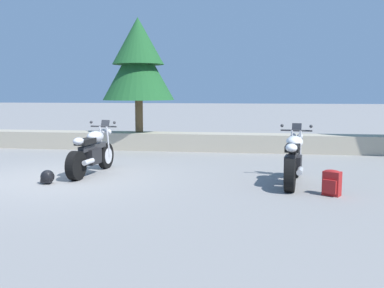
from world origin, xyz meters
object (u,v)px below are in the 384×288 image
Objects in this scene: motorcycle_white_centre at (294,160)px; rider_backpack at (332,182)px; rider_helmet at (47,177)px; motorcycle_silver_near_left at (92,152)px; pine_tree_far_left at (138,61)px.

motorcycle_white_centre is 1.13m from rider_backpack.
rider_helmet is at bearing -171.74° from motorcycle_white_centre.
motorcycle_silver_near_left reaches higher than rider_backpack.
motorcycle_white_centre is at bearing 122.66° from rider_backpack.
rider_backpack is 5.53m from rider_helmet.
motorcycle_silver_near_left is 0.57× the size of pine_tree_far_left.
motorcycle_white_centre reaches higher than rider_backpack.
rider_backpack is at bearing -48.10° from pine_tree_far_left.
motorcycle_white_centre is at bearing 8.26° from rider_helmet.
motorcycle_silver_near_left reaches higher than rider_helmet.
rider_backpack is 8.05m from pine_tree_far_left.
motorcycle_silver_near_left is 4.44m from motorcycle_white_centre.
motorcycle_silver_near_left is 1.31m from rider_helmet.
rider_backpack is 0.13× the size of pine_tree_far_left.
pine_tree_far_left is (-5.09, 5.67, 2.60)m from rider_backpack.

